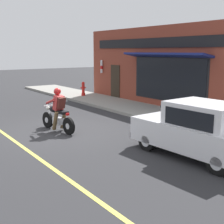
{
  "coord_description": "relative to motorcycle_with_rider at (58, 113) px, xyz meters",
  "views": [
    {
      "loc": [
        -4.89,
        -10.33,
        2.94
      ],
      "look_at": [
        0.95,
        -2.05,
        0.95
      ],
      "focal_mm": 50.0,
      "sensor_mm": 36.0,
      "label": 1
    }
  ],
  "objects": [
    {
      "name": "motorcycle_with_rider",
      "position": [
        0.0,
        0.0,
        0.0
      ],
      "size": [
        0.64,
        2.01,
        1.62
      ],
      "color": "black",
      "rests_on": "ground"
    },
    {
      "name": "sidewalk_curb",
      "position": [
        5.05,
        2.95,
        -0.61
      ],
      "size": [
        2.6,
        22.0,
        0.14
      ],
      "primitive_type": "cube",
      "color": "gray",
      "rests_on": "ground"
    },
    {
      "name": "car_hatchback",
      "position": [
        1.96,
        -4.88,
        0.09
      ],
      "size": [
        1.84,
        3.86,
        1.57
      ],
      "color": "black",
      "rests_on": "ground"
    },
    {
      "name": "ground_plane",
      "position": [
        0.02,
        -0.05,
        -0.68
      ],
      "size": [
        80.0,
        80.0,
        0.0
      ],
      "primitive_type": "plane",
      "color": "#2B2B2D"
    },
    {
      "name": "fire_hydrant",
      "position": [
        5.02,
        6.83,
        -0.11
      ],
      "size": [
        0.36,
        0.24,
        0.88
      ],
      "color": "red",
      "rests_on": "sidewalk_curb"
    },
    {
      "name": "storefront_building",
      "position": [
        6.58,
        2.03,
        1.43
      ],
      "size": [
        1.25,
        11.17,
        4.2
      ],
      "color": "brown",
      "rests_on": "ground"
    }
  ]
}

